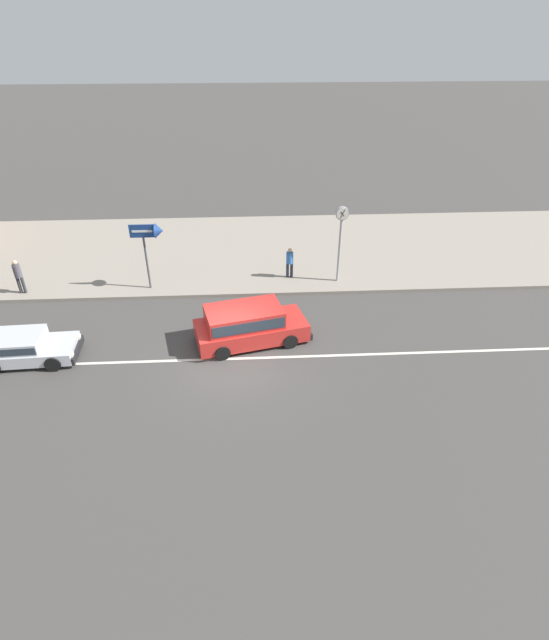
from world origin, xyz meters
The scene contains 9 objects.
ground_plane centered at (0.00, 0.00, 0.00)m, with size 160.00×160.00×0.00m, color #423F3D.
lane_centre_stripe centered at (0.00, 0.00, 0.00)m, with size 50.40×0.14×0.01m, color silver.
kerb_strip centered at (0.00, 9.83, 0.07)m, with size 68.00×10.00×0.15m, color gray.
minivan_red_0 centered at (0.62, 1.16, 0.84)m, with size 4.81×2.83×1.56m.
hatchback_silver_2 centered at (-7.88, 0.40, 0.59)m, with size 3.65×1.96×1.10m.
street_clock centered at (5.00, 5.93, 2.88)m, with size 0.61×0.22×3.73m.
arrow_signboard centered at (-3.47, 5.65, 2.85)m, with size 1.50×0.66×3.22m.
pedestrian_near_clock centered at (2.70, 6.41, 1.04)m, with size 0.34×0.34×1.54m.
pedestrian_mid_kerb centered at (-9.87, 5.50, 1.12)m, with size 0.34×0.34×1.67m.
Camera 1 is at (0.77, -15.51, 11.58)m, focal length 28.00 mm.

